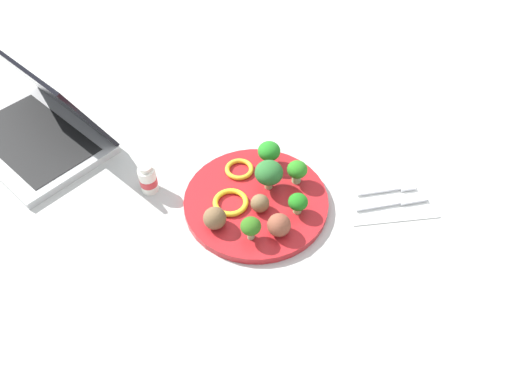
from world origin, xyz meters
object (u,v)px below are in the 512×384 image
Objects in this scene: pepper_ring_near_rim at (239,169)px; napkin at (387,197)px; broccoli_floret_front_left at (298,202)px; pepper_ring_mid_right at (231,202)px; meatball_center at (260,203)px; plate at (256,202)px; broccoli_floret_far_rim at (297,170)px; meatball_back_right at (279,225)px; yogurt_bottle at (148,179)px; meatball_mid_left at (215,218)px; fork at (389,189)px; broccoli_floret_center at (251,227)px; laptop at (38,126)px; broccoli_floret_mid_right at (269,173)px; broccoli_floret_front_right at (269,151)px; knife at (394,202)px.

pepper_ring_near_rim reaches higher than napkin.
broccoli_floret_front_left is 0.62× the size of pepper_ring_mid_right.
pepper_ring_mid_right is (-0.05, 0.02, -0.01)m from meatball_center.
plate is 0.09m from broccoli_floret_front_left.
meatball_back_right is (-0.05, -0.12, -0.01)m from broccoli_floret_far_rim.
broccoli_floret_far_rim and yogurt_bottle have the same top height.
broccoli_floret_far_rim is 0.14m from pepper_ring_mid_right.
broccoli_floret_far_rim is at bearing 31.03° from meatball_mid_left.
fork is (0.29, -0.06, -0.01)m from pepper_ring_near_rim.
napkin is 1.40× the size of fork.
yogurt_bottle is (-0.24, 0.14, -0.01)m from meatball_back_right.
plate is 6.57× the size of meatball_mid_left.
broccoli_floret_far_rim is 0.85× the size of pepper_ring_near_rim.
broccoli_floret_center is at bearing -100.29° from plate.
laptop is at bearing 163.66° from fork.
pepper_ring_near_rim is (-0.06, 0.05, -0.03)m from broccoli_floret_mid_right.
pepper_ring_mid_right is (-0.03, 0.08, -0.03)m from broccoli_floret_center.
broccoli_floret_front_left is 0.11× the size of laptop.
pepper_ring_mid_right is at bearing -179.31° from napkin.
plate is 4.09× the size of pepper_ring_mid_right.
broccoli_floret_mid_right reaches higher than broccoli_floret_front_left.
meatball_center is at bearing -21.06° from yogurt_bottle.
plate is at bearing -109.76° from broccoli_floret_front_right.
yogurt_bottle is at bearing 172.56° from napkin.
broccoli_floret_far_rim is 0.72× the size of pepper_ring_mid_right.
meatball_center reaches higher than napkin.
meatball_back_right is (-0.04, -0.05, -0.00)m from broccoli_floret_front_left.
meatball_center is at bearing 20.35° from meatball_mid_left.
broccoli_floret_far_rim is 1.40× the size of meatball_center.
broccoli_floret_center reaches higher than knife.
broccoli_floret_center is at bearing -166.58° from knife.
meatball_back_right is at bearing -86.23° from broccoli_floret_mid_right.
meatball_back_right is 0.11m from pepper_ring_mid_right.
meatball_mid_left is (-0.06, 0.03, -0.01)m from broccoli_floret_center.
broccoli_floret_mid_right is at bearing 125.67° from broccoli_floret_front_left.
broccoli_floret_center is at bearing -35.75° from laptop.
knife is (0.27, -0.02, -0.00)m from plate.
knife is at bearing -26.55° from broccoli_floret_front_right.
broccoli_floret_front_right is 0.07m from pepper_ring_near_rim.
meatball_back_right is at bearing -89.80° from broccoli_floret_front_right.
broccoli_floret_center reaches higher than pepper_ring_mid_right.
meatball_mid_left is at bearing -140.69° from broccoli_floret_mid_right.
broccoli_floret_front_right is 0.14m from pepper_ring_mid_right.
fork is at bearing -3.82° from broccoli_floret_mid_right.
plate is 6.58× the size of broccoli_floret_front_left.
laptop is at bearing 149.98° from pepper_ring_mid_right.
yogurt_bottle reaches higher than broccoli_floret_front_left.
pepper_ring_mid_right is (-0.08, -0.10, -0.03)m from broccoli_floret_front_right.
meatball_center is (-0.03, 0.06, -0.00)m from meatball_back_right.
meatball_center reaches higher than plate.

